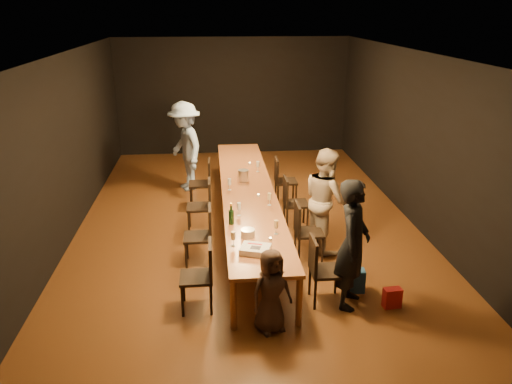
{
  "coord_description": "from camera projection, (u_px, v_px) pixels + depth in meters",
  "views": [
    {
      "loc": [
        -0.6,
        -8.05,
        3.7
      ],
      "look_at": [
        0.07,
        -0.82,
        1.0
      ],
      "focal_mm": 35.0,
      "sensor_mm": 36.0,
      "label": 1
    }
  ],
  "objects": [
    {
      "name": "man_blue",
      "position": [
        185.0,
        147.0,
        10.48
      ],
      "size": [
        1.11,
        1.39,
        1.89
      ],
      "primitive_type": "imported",
      "rotation": [
        0.0,
        0.0,
        -1.18
      ],
      "color": "#8DA8DA",
      "rests_on": "ground"
    },
    {
      "name": "birthday_cake",
      "position": [
        255.0,
        249.0,
        6.37
      ],
      "size": [
        0.44,
        0.4,
        0.09
      ],
      "rotation": [
        0.0,
        0.0,
        -0.32
      ],
      "color": "white",
      "rests_on": "table"
    },
    {
      "name": "wineglass_0",
      "position": [
        233.0,
        239.0,
        6.52
      ],
      "size": [
        0.06,
        0.06,
        0.21
      ],
      "primitive_type": null,
      "color": "beige",
      "rests_on": "table"
    },
    {
      "name": "woman_tan",
      "position": [
        326.0,
        199.0,
        7.9
      ],
      "size": [
        0.8,
        0.93,
        1.67
      ],
      "primitive_type": "imported",
      "rotation": [
        0.0,
        0.0,
        1.8
      ],
      "color": "beige",
      "rests_on": "ground"
    },
    {
      "name": "child",
      "position": [
        271.0,
        291.0,
        5.92
      ],
      "size": [
        0.61,
        0.52,
        1.07
      ],
      "primitive_type": "imported",
      "rotation": [
        0.0,
        0.0,
        0.4
      ],
      "color": "#3A2820",
      "rests_on": "ground"
    },
    {
      "name": "champagne_bottle",
      "position": [
        231.0,
        214.0,
        7.17
      ],
      "size": [
        0.09,
        0.09,
        0.32
      ],
      "primitive_type": null,
      "rotation": [
        0.0,
        0.0,
        -0.22
      ],
      "color": "black",
      "rests_on": "table"
    },
    {
      "name": "tealight_far",
      "position": [
        250.0,
        163.0,
        9.95
      ],
      "size": [
        0.05,
        0.05,
        0.03
      ],
      "primitive_type": "cylinder",
      "color": "#B2B7B2",
      "rests_on": "table"
    },
    {
      "name": "chair_right_2",
      "position": [
        296.0,
        203.0,
        8.76
      ],
      "size": [
        0.42,
        0.42,
        0.93
      ],
      "primitive_type": null,
      "rotation": [
        0.0,
        0.0,
        -1.57
      ],
      "color": "black",
      "rests_on": "ground"
    },
    {
      "name": "chair_right_1",
      "position": [
        309.0,
        232.0,
        7.65
      ],
      "size": [
        0.42,
        0.42,
        0.93
      ],
      "primitive_type": null,
      "rotation": [
        0.0,
        0.0,
        -1.57
      ],
      "color": "black",
      "rests_on": "ground"
    },
    {
      "name": "table",
      "position": [
        248.0,
        192.0,
        8.61
      ],
      "size": [
        0.9,
        6.0,
        0.75
      ],
      "color": "brown",
      "rests_on": "ground"
    },
    {
      "name": "ground",
      "position": [
        248.0,
        229.0,
        8.85
      ],
      "size": [
        10.0,
        10.0,
        0.0
      ],
      "primitive_type": "plane",
      "color": "#452411",
      "rests_on": "ground"
    },
    {
      "name": "plate_stack",
      "position": [
        248.0,
        233.0,
        6.8
      ],
      "size": [
        0.22,
        0.22,
        0.11
      ],
      "primitive_type": "cylinder",
      "rotation": [
        0.0,
        0.0,
        -0.15
      ],
      "color": "white",
      "rests_on": "table"
    },
    {
      "name": "chair_right_0",
      "position": [
        327.0,
        270.0,
        6.53
      ],
      "size": [
        0.42,
        0.42,
        0.93
      ],
      "primitive_type": null,
      "rotation": [
        0.0,
        0.0,
        -1.57
      ],
      "color": "black",
      "rests_on": "ground"
    },
    {
      "name": "tealight_mid",
      "position": [
        258.0,
        195.0,
        8.28
      ],
      "size": [
        0.05,
        0.05,
        0.03
      ],
      "primitive_type": "cylinder",
      "color": "#B2B7B2",
      "rests_on": "table"
    },
    {
      "name": "gift_bag_blue",
      "position": [
        355.0,
        280.0,
        6.87
      ],
      "size": [
        0.27,
        0.19,
        0.33
      ],
      "primitive_type": "cube",
      "rotation": [
        0.0,
        0.0,
        -0.08
      ],
      "color": "#215493",
      "rests_on": "ground"
    },
    {
      "name": "room_shell",
      "position": [
        247.0,
        113.0,
        8.13
      ],
      "size": [
        6.04,
        10.04,
        3.02
      ],
      "color": "black",
      "rests_on": "ground"
    },
    {
      "name": "chair_left_2",
      "position": [
        199.0,
        206.0,
        8.62
      ],
      "size": [
        0.42,
        0.42,
        0.93
      ],
      "primitive_type": null,
      "rotation": [
        0.0,
        0.0,
        1.57
      ],
      "color": "black",
      "rests_on": "ground"
    },
    {
      "name": "wineglass_3",
      "position": [
        269.0,
        199.0,
        7.87
      ],
      "size": [
        0.06,
        0.06,
        0.21
      ],
      "primitive_type": null,
      "color": "beige",
      "rests_on": "table"
    },
    {
      "name": "tealight_near",
      "position": [
        270.0,
        239.0,
        6.72
      ],
      "size": [
        0.05,
        0.05,
        0.03
      ],
      "primitive_type": "cylinder",
      "color": "#B2B7B2",
      "rests_on": "table"
    },
    {
      "name": "wineglass_1",
      "position": [
        276.0,
        227.0,
        6.86
      ],
      "size": [
        0.06,
        0.06,
        0.21
      ],
      "primitive_type": null,
      "color": "beige",
      "rests_on": "table"
    },
    {
      "name": "wineglass_2",
      "position": [
        239.0,
        209.0,
        7.47
      ],
      "size": [
        0.06,
        0.06,
        0.21
      ],
      "primitive_type": null,
      "color": "silver",
      "rests_on": "table"
    },
    {
      "name": "ice_bucket",
      "position": [
        243.0,
        176.0,
        8.95
      ],
      "size": [
        0.19,
        0.19,
        0.21
      ],
      "primitive_type": "cylinder",
      "rotation": [
        0.0,
        0.0,
        0.0
      ],
      "color": "silver",
      "rests_on": "table"
    },
    {
      "name": "chair_right_3",
      "position": [
        286.0,
        181.0,
        9.88
      ],
      "size": [
        0.42,
        0.42,
        0.93
      ],
      "primitive_type": null,
      "rotation": [
        0.0,
        0.0,
        -1.57
      ],
      "color": "black",
      "rests_on": "ground"
    },
    {
      "name": "chair_left_0",
      "position": [
        196.0,
        276.0,
        6.38
      ],
      "size": [
        0.42,
        0.42,
        0.93
      ],
      "primitive_type": null,
      "rotation": [
        0.0,
        0.0,
        1.57
      ],
      "color": "black",
      "rests_on": "ground"
    },
    {
      "name": "wineglass_4",
      "position": [
        230.0,
        184.0,
        8.52
      ],
      "size": [
        0.06,
        0.06,
        0.21
      ],
      "primitive_type": null,
      "color": "silver",
      "rests_on": "table"
    },
    {
      "name": "wineglass_5",
      "position": [
        258.0,
        167.0,
        9.47
      ],
      "size": [
        0.06,
        0.06,
        0.21
      ],
      "primitive_type": null,
      "color": "silver",
      "rests_on": "table"
    },
    {
      "name": "chair_left_3",
      "position": [
        200.0,
        183.0,
        9.74
      ],
      "size": [
        0.42,
        0.42,
        0.93
      ],
      "primitive_type": null,
      "rotation": [
        0.0,
        0.0,
        1.57
      ],
      "color": "black",
      "rests_on": "ground"
    },
    {
      "name": "woman_birthday",
      "position": [
        353.0,
        244.0,
        6.34
      ],
      "size": [
        0.64,
        0.75,
        1.74
      ],
      "primitive_type": "imported",
      "rotation": [
        0.0,
        0.0,
        1.15
      ],
      "color": "black",
      "rests_on": "ground"
    },
    {
      "name": "gift_bag_red",
      "position": [
        392.0,
        298.0,
        6.51
      ],
      "size": [
        0.24,
        0.15,
        0.27
      ],
      "primitive_type": "cube",
      "rotation": [
        0.0,
        0.0,
        0.1
      ],
      "color": "red",
      "rests_on": "ground"
    },
    {
      "name": "chair_left_1",
      "position": [
        198.0,
        236.0,
        7.5
      ],
      "size": [
        0.42,
        0.42,
        0.93
      ],
      "primitive_type": null,
      "rotation": [
        0.0,
        0.0,
        1.57
      ],
      "color": "black",
      "rests_on": "ground"
    }
  ]
}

